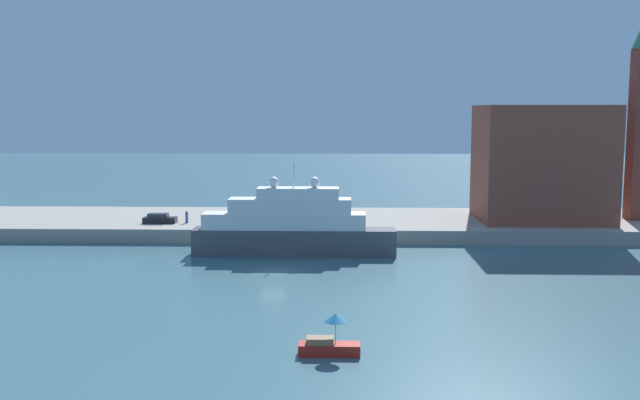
{
  "coord_description": "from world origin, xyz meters",
  "views": [
    {
      "loc": [
        6.88,
        -71.51,
        16.65
      ],
      "look_at": [
        4.61,
        6.0,
        6.84
      ],
      "focal_mm": 40.3,
      "sensor_mm": 36.0,
      "label": 1
    }
  ],
  "objects_px": {
    "parked_car": "(160,219)",
    "mooring_bollard": "(348,225)",
    "person_figure": "(187,217)",
    "large_yacht": "(291,227)",
    "small_motorboat": "(330,341)",
    "harbor_building": "(542,163)"
  },
  "relations": [
    {
      "from": "parked_car",
      "to": "large_yacht",
      "type": "bearing_deg",
      "value": -31.91
    },
    {
      "from": "harbor_building",
      "to": "parked_car",
      "type": "bearing_deg",
      "value": -175.28
    },
    {
      "from": "large_yacht",
      "to": "mooring_bollard",
      "type": "relative_size",
      "value": 28.42
    },
    {
      "from": "small_motorboat",
      "to": "mooring_bollard",
      "type": "xyz_separation_m",
      "value": [
        1.7,
        41.79,
        1.24
      ]
    },
    {
      "from": "person_figure",
      "to": "parked_car",
      "type": "bearing_deg",
      "value": -177.92
    },
    {
      "from": "parked_car",
      "to": "person_figure",
      "type": "relative_size",
      "value": 2.61
    },
    {
      "from": "large_yacht",
      "to": "harbor_building",
      "type": "bearing_deg",
      "value": 25.45
    },
    {
      "from": "parked_car",
      "to": "mooring_bollard",
      "type": "xyz_separation_m",
      "value": [
        24.84,
        -3.67,
        -0.13
      ]
    },
    {
      "from": "large_yacht",
      "to": "small_motorboat",
      "type": "relative_size",
      "value": 5.54
    },
    {
      "from": "small_motorboat",
      "to": "harbor_building",
      "type": "height_order",
      "value": "harbor_building"
    },
    {
      "from": "large_yacht",
      "to": "harbor_building",
      "type": "distance_m",
      "value": 36.7
    },
    {
      "from": "harbor_building",
      "to": "person_figure",
      "type": "relative_size",
      "value": 10.1
    },
    {
      "from": "large_yacht",
      "to": "small_motorboat",
      "type": "bearing_deg",
      "value": -81.76
    },
    {
      "from": "large_yacht",
      "to": "parked_car",
      "type": "distance_m",
      "value": 21.46
    },
    {
      "from": "parked_car",
      "to": "small_motorboat",
      "type": "bearing_deg",
      "value": -63.02
    },
    {
      "from": "parked_car",
      "to": "person_figure",
      "type": "bearing_deg",
      "value": 2.08
    },
    {
      "from": "small_motorboat",
      "to": "harbor_building",
      "type": "relative_size",
      "value": 0.25
    },
    {
      "from": "large_yacht",
      "to": "mooring_bollard",
      "type": "distance_m",
      "value": 10.19
    },
    {
      "from": "large_yacht",
      "to": "mooring_bollard",
      "type": "xyz_separation_m",
      "value": [
        6.64,
        7.67,
        -0.95
      ]
    },
    {
      "from": "small_motorboat",
      "to": "parked_car",
      "type": "relative_size",
      "value": 0.98
    },
    {
      "from": "harbor_building",
      "to": "mooring_bollard",
      "type": "bearing_deg",
      "value": -163.16
    },
    {
      "from": "parked_car",
      "to": "mooring_bollard",
      "type": "relative_size",
      "value": 5.26
    }
  ]
}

